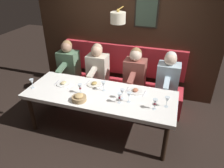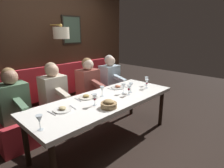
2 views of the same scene
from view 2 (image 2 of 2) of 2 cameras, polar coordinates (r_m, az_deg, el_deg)
The scene contains 20 objects.
ground_plane at distance 3.16m, azimuth -1.82°, elevation -17.19°, with size 12.00×12.00×0.00m, color black.
dining_table at distance 2.84m, azimuth -1.93°, elevation -5.69°, with size 0.90×2.42×0.74m.
banquette_bench at distance 3.66m, azimuth -11.80°, elevation -8.62°, with size 0.52×2.62×0.45m, color red.
back_wall_panel at distance 3.85m, azimuth -17.70°, elevation 9.87°, with size 0.59×3.82×2.90m.
diner_nearest at distance 4.07m, azimuth -0.71°, elevation 3.00°, with size 0.60×0.40×0.79m.
diner_near at distance 3.67m, azimuth -7.43°, elevation 1.44°, with size 0.60×0.40×0.79m.
diner_middle at distance 3.27m, azimuth -17.77°, elevation -1.00°, with size 0.60×0.40×0.79m.
diner_far at distance 3.03m, azimuth -28.45°, elevation -3.49°, with size 0.60×0.40×0.79m.
place_setting_0 at distance 2.87m, azimuth -7.96°, elevation -3.98°, with size 0.24×0.32×0.05m.
place_setting_1 at distance 3.33m, azimuth 1.80°, elevation -1.00°, with size 0.24×0.31×0.05m.
place_setting_2 at distance 2.49m, azimuth -15.04°, elevation -7.56°, with size 0.24×0.32×0.05m.
wine_glass_0 at distance 3.54m, azimuth 10.63°, elevation 1.47°, with size 0.07×0.07×0.16m.
wine_glass_1 at distance 2.54m, azimuth -5.40°, elevation -4.14°, with size 0.07×0.07×0.16m.
wine_glass_2 at distance 2.95m, azimuth 5.24°, elevation -1.25°, with size 0.07×0.07×0.16m.
wine_glass_3 at distance 2.05m, azimuth -21.56°, elevation -10.17°, with size 0.07×0.07×0.16m.
wine_glass_4 at distance 3.36m, azimuth 10.72°, elevation 0.66°, with size 0.07×0.07×0.16m.
wine_glass_5 at distance 3.03m, azimuth 3.56°, elevation -0.73°, with size 0.07×0.07×0.16m.
wine_glass_6 at distance 2.88m, azimuth -3.06°, elevation -1.63°, with size 0.07×0.07×0.16m.
wine_glass_7 at distance 3.09m, azimuth 5.83°, elevation -0.48°, with size 0.07×0.07×0.16m.
bread_bowl at distance 2.47m, azimuth -1.00°, elevation -6.30°, with size 0.22×0.22×0.12m.
Camera 2 is at (-1.89, 1.85, 1.72)m, focal length 29.55 mm.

